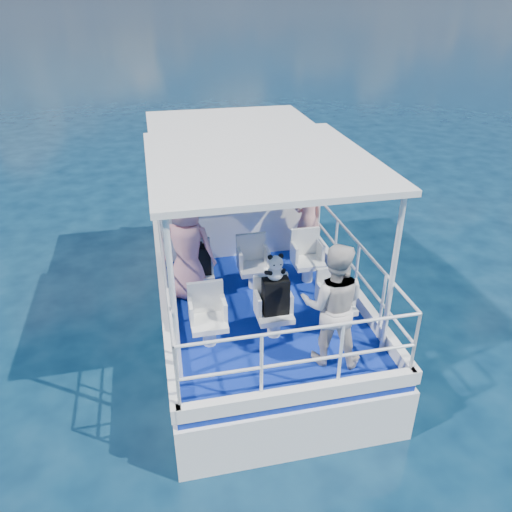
{
  "coord_description": "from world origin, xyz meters",
  "views": [
    {
      "loc": [
        -1.45,
        -6.53,
        5.19
      ],
      "look_at": [
        -0.1,
        -0.4,
        1.79
      ],
      "focal_mm": 35.0,
      "sensor_mm": 36.0,
      "label": 1
    }
  ],
  "objects_px": {
    "passenger_port_fwd": "(187,248)",
    "panda": "(275,267)",
    "passenger_stbd_aft": "(333,305)",
    "backpack_center": "(276,296)"
  },
  "relations": [
    {
      "from": "backpack_center",
      "to": "panda",
      "type": "xyz_separation_m",
      "value": [
        -0.01,
        0.0,
        0.45
      ]
    },
    {
      "from": "passenger_port_fwd",
      "to": "panda",
      "type": "xyz_separation_m",
      "value": [
        1.03,
        -1.26,
        0.24
      ]
    },
    {
      "from": "passenger_port_fwd",
      "to": "backpack_center",
      "type": "xyz_separation_m",
      "value": [
        1.04,
        -1.26,
        -0.2
      ]
    },
    {
      "from": "passenger_stbd_aft",
      "to": "panda",
      "type": "distance_m",
      "value": 0.89
    },
    {
      "from": "passenger_stbd_aft",
      "to": "panda",
      "type": "relative_size",
      "value": 4.46
    },
    {
      "from": "backpack_center",
      "to": "passenger_stbd_aft",
      "type": "bearing_deg",
      "value": -48.2
    },
    {
      "from": "passenger_port_fwd",
      "to": "passenger_stbd_aft",
      "type": "height_order",
      "value": "passenger_port_fwd"
    },
    {
      "from": "passenger_stbd_aft",
      "to": "panda",
      "type": "xyz_separation_m",
      "value": [
        -0.57,
        0.63,
        0.26
      ]
    },
    {
      "from": "passenger_stbd_aft",
      "to": "backpack_center",
      "type": "xyz_separation_m",
      "value": [
        -0.56,
        0.63,
        -0.19
      ]
    },
    {
      "from": "passenger_port_fwd",
      "to": "backpack_center",
      "type": "distance_m",
      "value": 1.65
    }
  ]
}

